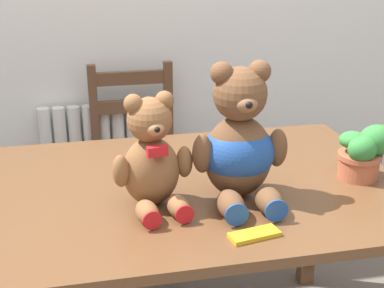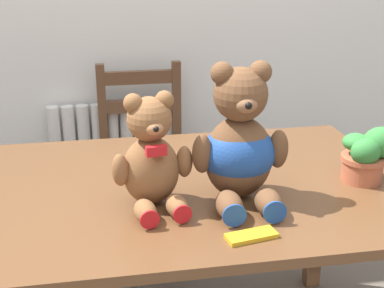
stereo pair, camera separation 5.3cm
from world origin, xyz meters
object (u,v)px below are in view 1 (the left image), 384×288
object	(u,v)px
teddy_bear_left	(152,159)
potted_plant	(364,152)
teddy_bear_right	(239,145)
wooden_chair_behind	(137,166)
chocolate_bar	(254,235)

from	to	relation	value
teddy_bear_left	potted_plant	world-z (taller)	teddy_bear_left
teddy_bear_right	potted_plant	size ratio (longest dim) A/B	2.31
wooden_chair_behind	teddy_bear_left	xyz separation A→B (m)	(-0.05, -0.93, 0.41)
potted_plant	wooden_chair_behind	bearing A→B (deg)	125.45
wooden_chair_behind	potted_plant	distance (m)	1.14
wooden_chair_behind	teddy_bear_right	xyz separation A→B (m)	(0.20, -0.92, 0.43)
teddy_bear_right	potted_plant	world-z (taller)	teddy_bear_right
wooden_chair_behind	chocolate_bar	world-z (taller)	wooden_chair_behind
teddy_bear_left	potted_plant	size ratio (longest dim) A/B	1.88
teddy_bear_left	chocolate_bar	bearing A→B (deg)	125.74
teddy_bear_left	potted_plant	distance (m)	0.68
teddy_bear_left	teddy_bear_right	world-z (taller)	teddy_bear_right
wooden_chair_behind	potted_plant	size ratio (longest dim) A/B	5.22
teddy_bear_left	teddy_bear_right	size ratio (longest dim) A/B	0.81
chocolate_bar	wooden_chair_behind	bearing A→B (deg)	98.77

